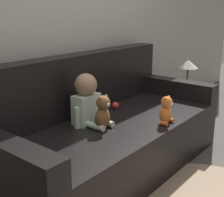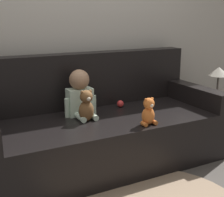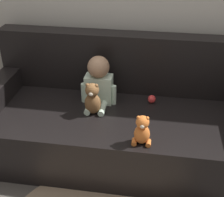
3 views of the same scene
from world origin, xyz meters
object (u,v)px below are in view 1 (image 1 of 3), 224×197
Objects in this scene: toy_ball at (115,105)px; side_table at (187,78)px; teddy_bear_brown at (103,113)px; couch at (106,133)px; person_baby at (87,100)px; plush_toy_side at (166,111)px.

side_table is at bearing -10.52° from toy_ball.
couch is at bearing 32.68° from teddy_bear_brown.
person_baby is 0.52× the size of side_table.
teddy_bear_brown reaches higher than plush_toy_side.
person_baby is 0.48m from toy_ball.
couch is 0.37m from person_baby.
person_baby is at bearing 128.73° from plush_toy_side.
side_table is (1.54, 0.04, 0.00)m from teddy_bear_brown.
teddy_bear_brown is at bearing 142.29° from plush_toy_side.
plush_toy_side is 3.45× the size of toy_ball.
side_table reaches higher than plush_toy_side.
teddy_bear_brown is at bearing -152.64° from toy_ball.
side_table is (1.08, -0.20, 0.10)m from toy_ball.
couch is 1.38m from side_table.
side_table reaches higher than toy_ball.
teddy_bear_brown is at bearing -94.88° from person_baby.
toy_ball is (0.46, 0.24, -0.10)m from teddy_bear_brown.
side_table is (1.53, -0.14, -0.06)m from person_baby.
toy_ball is at bearing 85.33° from plush_toy_side.
couch reaches higher than plush_toy_side.
toy_ball is at bearing 7.77° from person_baby.
toy_ball is at bearing 23.39° from couch.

